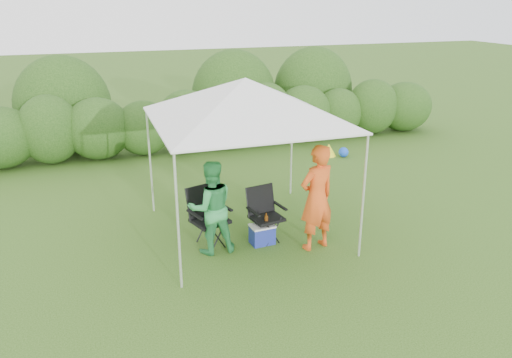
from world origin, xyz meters
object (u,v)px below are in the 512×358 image
object	(u,v)px
man	(317,198)
cooler	(262,234)
canopy	(246,100)
woman	(211,207)
chair_right	(264,210)
chair_left	(207,212)

from	to	relation	value
man	cooler	size ratio (longest dim) A/B	4.18
canopy	woman	distance (m)	1.91
canopy	cooler	world-z (taller)	canopy
chair_right	woman	size ratio (longest dim) A/B	0.59
chair_right	woman	bearing A→B (deg)	-179.57
chair_right	man	world-z (taller)	man
chair_left	woman	size ratio (longest dim) A/B	0.64
canopy	man	size ratio (longest dim) A/B	1.67
chair_right	man	xyz separation A→B (m)	(0.71, -0.63, 0.39)
chair_left	cooler	distance (m)	1.04
woman	cooler	size ratio (longest dim) A/B	3.65
man	cooler	distance (m)	1.19
cooler	chair_left	bearing A→B (deg)	154.91
woman	chair_right	bearing A→B (deg)	-169.61
cooler	man	bearing A→B (deg)	-32.44
canopy	cooler	bearing A→B (deg)	-78.20
chair_left	woman	xyz separation A→B (m)	(0.00, -0.32, 0.22)
canopy	chair_right	bearing A→B (deg)	-57.70
chair_left	cooler	xyz separation A→B (m)	(0.90, -0.33, -0.41)
canopy	chair_left	xyz separation A→B (m)	(-0.79, -0.21, -1.88)
chair_right	man	size ratio (longest dim) A/B	0.51
chair_right	cooler	xyz separation A→B (m)	(-0.11, -0.20, -0.36)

